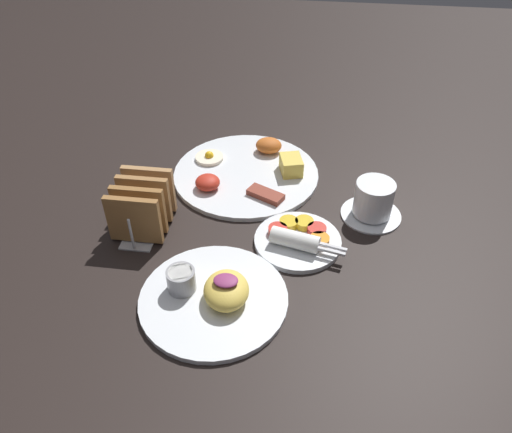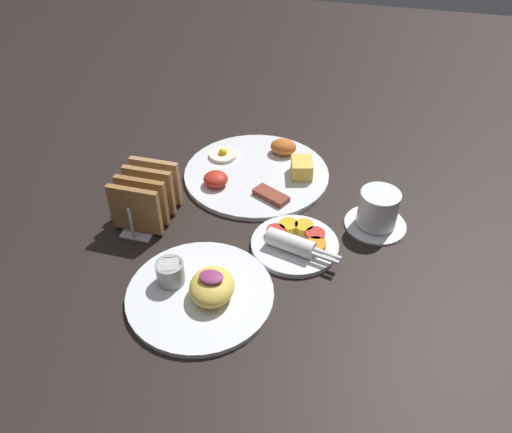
# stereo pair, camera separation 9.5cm
# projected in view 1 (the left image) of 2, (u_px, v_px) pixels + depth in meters

# --- Properties ---
(ground_plane) EXTENTS (3.00, 3.00, 0.00)m
(ground_plane) POSITION_uv_depth(u_px,v_px,m) (215.00, 238.00, 0.95)
(ground_plane) COLOR black
(plate_breakfast) EXTENTS (0.32, 0.32, 0.05)m
(plate_breakfast) POSITION_uv_depth(u_px,v_px,m) (248.00, 171.00, 1.10)
(plate_breakfast) COLOR white
(plate_breakfast) RESTS_ON ground_plane
(plate_condiments) EXTENTS (0.17, 0.16, 0.04)m
(plate_condiments) POSITION_uv_depth(u_px,v_px,m) (298.00, 239.00, 0.93)
(plate_condiments) COLOR white
(plate_condiments) RESTS_ON ground_plane
(plate_foreground) EXTENTS (0.25, 0.25, 0.06)m
(plate_foreground) POSITION_uv_depth(u_px,v_px,m) (214.00, 294.00, 0.82)
(plate_foreground) COLOR white
(plate_foreground) RESTS_ON ground_plane
(toast_rack) EXTENTS (0.10, 0.15, 0.10)m
(toast_rack) POSITION_uv_depth(u_px,v_px,m) (142.00, 206.00, 0.94)
(toast_rack) COLOR #B7B7BC
(toast_rack) RESTS_ON ground_plane
(coffee_cup) EXTENTS (0.12, 0.12, 0.08)m
(coffee_cup) POSITION_uv_depth(u_px,v_px,m) (373.00, 201.00, 0.98)
(coffee_cup) COLOR white
(coffee_cup) RESTS_ON ground_plane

